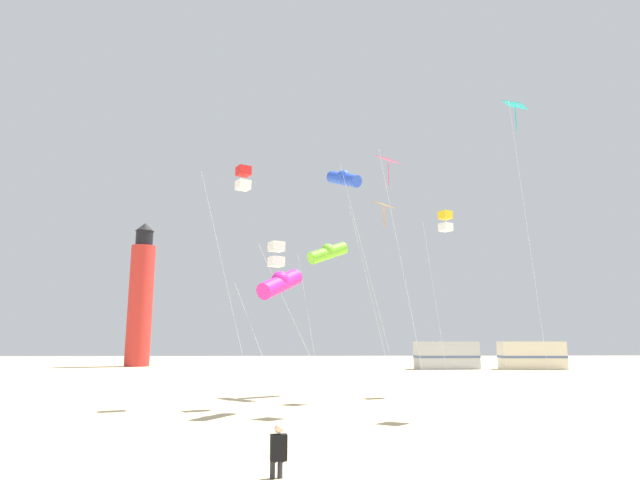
{
  "coord_description": "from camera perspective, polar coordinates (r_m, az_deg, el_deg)",
  "views": [
    {
      "loc": [
        -1.16,
        -7.13,
        2.84
      ],
      "look_at": [
        -0.57,
        9.19,
        5.92
      ],
      "focal_mm": 30.19,
      "sensor_mm": 36.0,
      "label": 1
    }
  ],
  "objects": [
    {
      "name": "kite_flyer_standing",
      "position": [
        12.04,
        -4.46,
        -21.32
      ],
      "size": [
        0.39,
        0.54,
        1.16
      ],
      "rotation": [
        0.0,
        0.0,
        3.31
      ],
      "color": "black",
      "rests_on": "ground"
    },
    {
      "name": "kite_box_scarlet",
      "position": [
        26.32,
        -8.14,
        6.47
      ],
      "size": [
        2.8,
        2.25,
        11.15
      ],
      "color": "silver",
      "rests_on": "ground"
    },
    {
      "name": "kite_tube_blue",
      "position": [
        31.0,
        2.55,
        6.54
      ],
      "size": [
        3.9,
        4.1,
        12.72
      ],
      "color": "silver",
      "rests_on": "ground"
    },
    {
      "name": "kite_diamond_cyan",
      "position": [
        25.35,
        20.1,
        11.97
      ],
      "size": [
        1.22,
        1.22,
        13.2
      ],
      "color": "silver",
      "rests_on": "ground"
    },
    {
      "name": "kite_tube_magenta",
      "position": [
        22.48,
        -4.24,
        -4.56
      ],
      "size": [
        2.83,
        3.08,
        5.93
      ],
      "color": "silver",
      "rests_on": "ground"
    },
    {
      "name": "kite_box_gold",
      "position": [
        31.25,
        13.15,
        1.92
      ],
      "size": [
        1.6,
        1.65,
        10.1
      ],
      "color": "silver",
      "rests_on": "ground"
    },
    {
      "name": "kite_diamond_rainbow",
      "position": [
        23.99,
        7.37,
        7.4
      ],
      "size": [
        1.99,
        1.98,
        10.94
      ],
      "color": "silver",
      "rests_on": "ground"
    },
    {
      "name": "kite_tube_lime",
      "position": [
        30.4,
        0.83,
        -1.32
      ],
      "size": [
        2.96,
        2.66,
        8.49
      ],
      "color": "silver",
      "rests_on": "ground"
    },
    {
      "name": "kite_diamond_orange",
      "position": [
        27.98,
        6.69,
        2.93
      ],
      "size": [
        2.46,
        2.46,
        10.02
      ],
      "color": "silver",
      "rests_on": "ground"
    },
    {
      "name": "kite_box_white",
      "position": [
        24.72,
        -4.64,
        -1.52
      ],
      "size": [
        3.23,
        3.0,
        7.34
      ],
      "color": "silver",
      "rests_on": "ground"
    },
    {
      "name": "lighthouse_distant",
      "position": [
        66.69,
        -18.47,
        -5.84
      ],
      "size": [
        2.8,
        2.8,
        16.8
      ],
      "color": "red",
      "rests_on": "ground"
    },
    {
      "name": "rv_van_silver",
      "position": [
        58.47,
        13.25,
        -11.82
      ],
      "size": [
        6.61,
        2.85,
        2.8
      ],
      "rotation": [
        0.0,
        0.0,
        0.08
      ],
      "color": "#B7BABF",
      "rests_on": "ground"
    },
    {
      "name": "rv_van_cream",
      "position": [
        60.63,
        21.52,
        -11.32
      ],
      "size": [
        6.58,
        2.77,
        2.8
      ],
      "rotation": [
        0.0,
        0.0,
        -0.07
      ],
      "color": "beige",
      "rests_on": "ground"
    }
  ]
}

